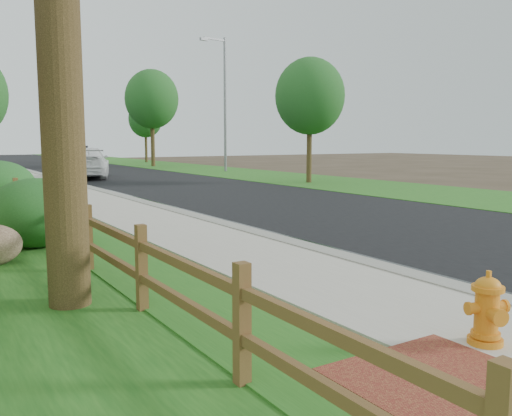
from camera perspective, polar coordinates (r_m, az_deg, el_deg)
road at (r=39.86m, az=-16.94°, el=3.85°), size 8.00×90.00×0.02m
curb at (r=38.96m, az=-22.91°, el=3.60°), size 0.40×90.00×0.12m
wet_gutter at (r=39.02m, az=-22.40°, el=3.58°), size 0.50×90.00×0.00m
sidewalk at (r=38.78m, az=-24.81°, el=3.48°), size 2.20×90.00×0.10m
verge_far at (r=42.19m, az=-7.84°, el=4.28°), size 6.00×90.00×0.04m
brick_patch at (r=4.83m, az=23.30°, el=-18.68°), size 1.60×2.40×0.11m
ranch_fence at (r=10.17m, az=-19.01°, el=-1.68°), size 0.12×16.92×1.10m
fire_hydrant at (r=5.90m, az=23.15°, el=-9.91°), size 0.49×0.40×0.74m
white_suv at (r=31.32m, az=-17.42°, el=4.55°), size 3.97×6.18×1.67m
dark_car_mid at (r=43.86m, az=-19.31°, el=5.08°), size 1.88×4.62×1.57m
dark_car_far at (r=45.38m, az=-18.32°, el=5.21°), size 2.92×5.19×1.62m
streetlight at (r=36.02m, az=-3.49°, el=11.62°), size 2.00×0.48×8.65m
shrub_c at (r=11.49m, az=-22.12°, el=-0.48°), size 2.47×2.47×1.38m
tree_near_right at (r=26.74m, az=5.69°, el=11.61°), size 3.36×3.36×6.06m
tree_mid_right at (r=43.90m, az=-10.92°, el=11.18°), size 4.18×4.18×7.58m
tree_far_right at (r=51.95m, az=-11.56°, el=9.15°), size 3.12×3.12×5.75m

